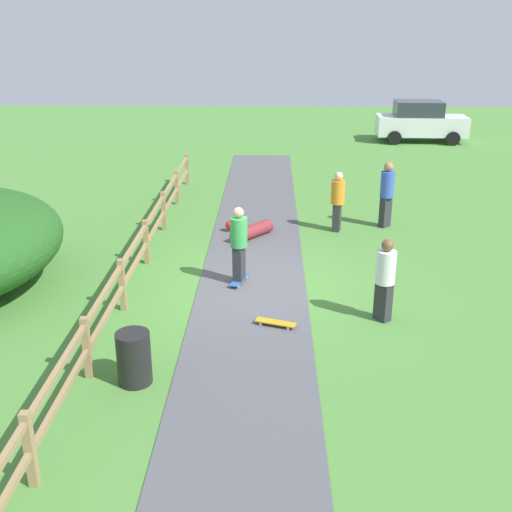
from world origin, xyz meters
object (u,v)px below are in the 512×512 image
Objects in this scene: skater_riding at (239,242)px; bystander_white at (385,276)px; bystander_blue at (387,191)px; bystander_orange at (338,199)px; skater_fallen at (250,231)px; skateboard_loose at (276,323)px; trash_bin at (134,358)px; parked_car_white at (420,121)px.

skater_riding is 3.40m from bystander_white.
bystander_orange is (-1.41, -0.39, -0.12)m from bystander_blue.
skater_fallen reaches higher than skateboard_loose.
bystander_orange reaches higher than trash_bin.
skater_fallen is 0.72× the size of bystander_blue.
skater_riding reaches higher than skateboard_loose.
bystander_white is at bearing 28.19° from trash_bin.
skater_riding is 3.22m from skater_fallen.
skater_riding is 5.76m from bystander_blue.
bystander_blue is (3.96, 4.18, 0.04)m from skater_riding.
bystander_blue is 13.72m from parked_car_white.
parked_car_white reaches higher than bystander_white.
bystander_white is at bearing -86.07° from bystander_orange.
parked_car_white is (7.82, 17.35, -0.04)m from skater_riding.
skater_riding is 0.41× the size of parked_car_white.
skater_fallen is 0.80× the size of bystander_white.
parked_car_white is at bearing 75.61° from bystander_white.
skater_fallen is at bearing 77.17° from trash_bin.
skater_riding is 0.94× the size of bystander_blue.
skater_riding reaches higher than skater_fallen.
bystander_blue is (3.15, 6.27, 0.95)m from skateboard_loose.
skateboard_loose is at bearing -170.34° from bystander_white.
skater_riding is at bearing -114.27° from parked_car_white.
bystander_blue is 1.11× the size of bystander_white.
bystander_orange is at bearing -111.24° from parked_car_white.
skateboard_loose is at bearing -106.47° from bystander_orange.
bystander_blue is 1.47m from bystander_orange.
skateboard_loose is 0.19× the size of parked_car_white.
bystander_orange is at bearing 62.81° from trash_bin.
skater_riding is 1.04× the size of bystander_white.
skater_fallen is 4.06m from bystander_blue.
parked_car_white is (5.27, 13.56, 0.03)m from bystander_orange.
skater_fallen is at bearing 97.37° from skateboard_loose.
bystander_orange is at bearing 56.05° from skater_riding.
trash_bin is at bearing -110.13° from skater_riding.
skater_fallen is 1.64× the size of skateboard_loose.
trash_bin is 0.53× the size of bystander_orange.
skateboard_loose is 0.49× the size of bystander_orange.
bystander_orange is 5.52m from bystander_white.
trash_bin is at bearing -138.98° from skateboard_loose.
bystander_blue is 0.44× the size of parked_car_white.
trash_bin is 4.40m from skater_riding.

